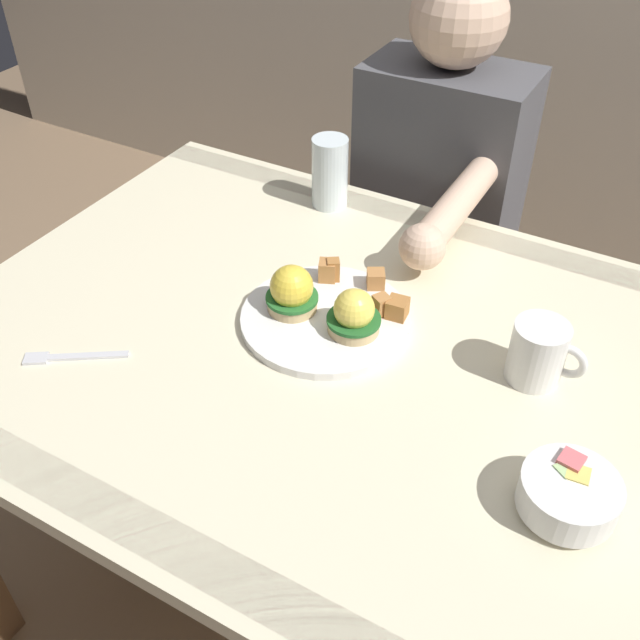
# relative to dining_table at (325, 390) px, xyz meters

# --- Properties ---
(ground_plane) EXTENTS (6.00, 6.00, 0.00)m
(ground_plane) POSITION_rel_dining_table_xyz_m (0.00, 0.00, -0.63)
(ground_plane) COLOR #7F664C
(dining_table) EXTENTS (1.20, 0.90, 0.74)m
(dining_table) POSITION_rel_dining_table_xyz_m (0.00, 0.00, 0.00)
(dining_table) COLOR beige
(dining_table) RESTS_ON ground_plane
(eggs_benedict_plate) EXTENTS (0.27, 0.27, 0.09)m
(eggs_benedict_plate) POSITION_rel_dining_table_xyz_m (-0.02, 0.04, 0.13)
(eggs_benedict_plate) COLOR white
(eggs_benedict_plate) RESTS_ON dining_table
(fruit_bowl) EXTENTS (0.12, 0.12, 0.06)m
(fruit_bowl) POSITION_rel_dining_table_xyz_m (0.40, -0.13, 0.14)
(fruit_bowl) COLOR white
(fruit_bowl) RESTS_ON dining_table
(coffee_mug) EXTENTS (0.11, 0.08, 0.09)m
(coffee_mug) POSITION_rel_dining_table_xyz_m (0.30, 0.08, 0.16)
(coffee_mug) COLOR white
(coffee_mug) RESTS_ON dining_table
(fork) EXTENTS (0.14, 0.10, 0.00)m
(fork) POSITION_rel_dining_table_xyz_m (-0.32, -0.22, 0.11)
(fork) COLOR silver
(fork) RESTS_ON dining_table
(water_glass_near) EXTENTS (0.07, 0.07, 0.14)m
(water_glass_near) POSITION_rel_dining_table_xyz_m (-0.19, 0.36, 0.17)
(water_glass_near) COLOR silver
(water_glass_near) RESTS_ON dining_table
(diner_person) EXTENTS (0.34, 0.54, 1.14)m
(diner_person) POSITION_rel_dining_table_xyz_m (-0.06, 0.60, 0.02)
(diner_person) COLOR #33333D
(diner_person) RESTS_ON ground_plane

